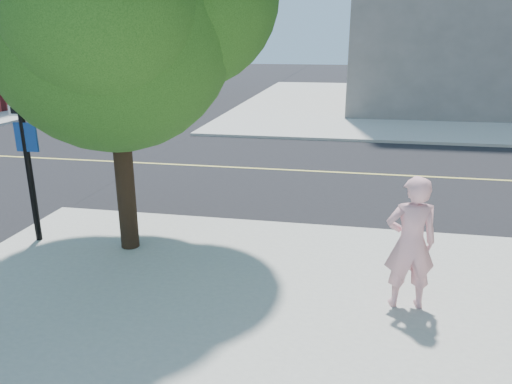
# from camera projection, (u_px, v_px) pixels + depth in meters

# --- Properties ---
(ground) EXTENTS (140.00, 140.00, 0.00)m
(ground) POSITION_uv_depth(u_px,v_px,m) (105.00, 215.00, 10.42)
(ground) COLOR black
(ground) RESTS_ON ground
(road_ew) EXTENTS (140.00, 9.00, 0.01)m
(road_ew) POSITION_uv_depth(u_px,v_px,m) (175.00, 165.00, 14.63)
(road_ew) COLOR black
(road_ew) RESTS_ON ground
(sidewalk_ne) EXTENTS (29.00, 25.00, 0.12)m
(sidewalk_ne) POSITION_uv_depth(u_px,v_px,m) (492.00, 104.00, 28.15)
(sidewalk_ne) COLOR #AEADA3
(sidewalk_ne) RESTS_ON ground
(man_on_phone) EXTENTS (0.74, 0.53, 1.87)m
(man_on_phone) POSITION_uv_depth(u_px,v_px,m) (410.00, 243.00, 6.37)
(man_on_phone) COLOR pink
(man_on_phone) RESTS_ON sidewalk_se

